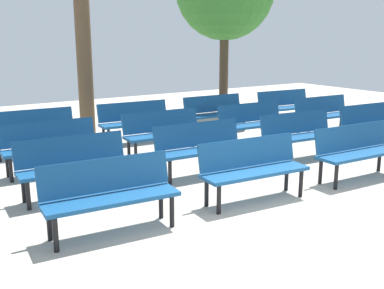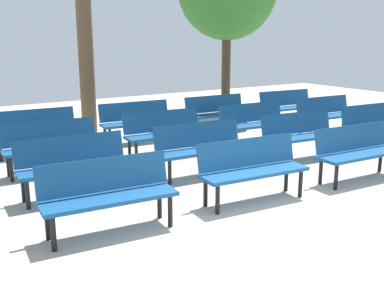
# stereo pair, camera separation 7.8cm
# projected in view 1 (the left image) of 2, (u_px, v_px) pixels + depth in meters

# --- Properties ---
(ground_plane) EXTENTS (25.66, 25.66, 0.00)m
(ground_plane) POSITION_uv_depth(u_px,v_px,m) (336.00, 243.00, 5.22)
(ground_plane) COLOR #B2A899
(bench_r0_c1) EXTENTS (1.63, 0.61, 0.87)m
(bench_r0_c1) POSITION_uv_depth(u_px,v_px,m) (110.00, 191.00, 5.41)
(bench_r0_c1) COLOR navy
(bench_r0_c1) RESTS_ON ground_plane
(bench_r0_c2) EXTENTS (1.63, 0.61, 0.87)m
(bench_r0_c2) POSITION_uv_depth(u_px,v_px,m) (253.00, 166.00, 6.46)
(bench_r0_c2) COLOR navy
(bench_r0_c2) RESTS_ON ground_plane
(bench_r0_c3) EXTENTS (1.62, 0.57, 0.87)m
(bench_r0_c3) POSITION_uv_depth(u_px,v_px,m) (357.00, 149.00, 7.44)
(bench_r0_c3) COLOR navy
(bench_r0_c3) RESTS_ON ground_plane
(bench_r1_c1) EXTENTS (1.62, 0.57, 0.87)m
(bench_r1_c1) POSITION_uv_depth(u_px,v_px,m) (74.00, 163.00, 6.62)
(bench_r1_c1) COLOR navy
(bench_r1_c1) RESTS_ON ground_plane
(bench_r1_c2) EXTENTS (1.63, 0.58, 0.87)m
(bench_r1_c2) POSITION_uv_depth(u_px,v_px,m) (201.00, 145.00, 7.65)
(bench_r1_c2) COLOR navy
(bench_r1_c2) RESTS_ON ground_plane
(bench_r1_c3) EXTENTS (1.64, 0.62, 0.87)m
(bench_r1_c3) POSITION_uv_depth(u_px,v_px,m) (299.00, 133.00, 8.66)
(bench_r1_c3) COLOR navy
(bench_r1_c3) RESTS_ON ground_plane
(bench_r1_c4) EXTENTS (1.63, 0.59, 0.87)m
(bench_r1_c4) POSITION_uv_depth(u_px,v_px,m) (371.00, 122.00, 9.71)
(bench_r1_c4) COLOR navy
(bench_r1_c4) RESTS_ON ground_plane
(bench_r2_c1) EXTENTS (1.62, 0.56, 0.87)m
(bench_r2_c1) POSITION_uv_depth(u_px,v_px,m) (50.00, 144.00, 7.77)
(bench_r2_c1) COLOR navy
(bench_r2_c1) RESTS_ON ground_plane
(bench_r2_c2) EXTENTS (1.62, 0.56, 0.87)m
(bench_r2_c2) POSITION_uv_depth(u_px,v_px,m) (164.00, 131.00, 8.83)
(bench_r2_c2) COLOR navy
(bench_r2_c2) RESTS_ON ground_plane
(bench_r2_c3) EXTENTS (1.62, 0.56, 0.87)m
(bench_r2_c3) POSITION_uv_depth(u_px,v_px,m) (253.00, 121.00, 9.81)
(bench_r2_c3) COLOR navy
(bench_r2_c3) RESTS_ON ground_plane
(bench_r2_c4) EXTENTS (1.62, 0.56, 0.87)m
(bench_r2_c4) POSITION_uv_depth(u_px,v_px,m) (324.00, 113.00, 10.87)
(bench_r2_c4) COLOR navy
(bench_r2_c4) RESTS_ON ground_plane
(bench_r3_c1) EXTENTS (1.62, 0.56, 0.87)m
(bench_r3_c1) POSITION_uv_depth(u_px,v_px,m) (34.00, 129.00, 8.97)
(bench_r3_c1) COLOR navy
(bench_r3_c1) RESTS_ON ground_plane
(bench_r3_c2) EXTENTS (1.63, 0.58, 0.87)m
(bench_r3_c2) POSITION_uv_depth(u_px,v_px,m) (135.00, 119.00, 9.99)
(bench_r3_c2) COLOR navy
(bench_r3_c2) RESTS_ON ground_plane
(bench_r3_c3) EXTENTS (1.62, 0.54, 0.87)m
(bench_r3_c3) POSITION_uv_depth(u_px,v_px,m) (215.00, 111.00, 11.07)
(bench_r3_c3) COLOR navy
(bench_r3_c3) RESTS_ON ground_plane
(bench_r3_c4) EXTENTS (1.63, 0.60, 0.87)m
(bench_r3_c4) POSITION_uv_depth(u_px,v_px,m) (285.00, 105.00, 12.08)
(bench_r3_c4) COLOR navy
(bench_r3_c4) RESTS_ON ground_plane
(tree_0) EXTENTS (0.35, 0.35, 3.05)m
(tree_0) POSITION_uv_depth(u_px,v_px,m) (85.00, 70.00, 10.50)
(tree_0) COLOR brown
(tree_0) RESTS_ON ground_plane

